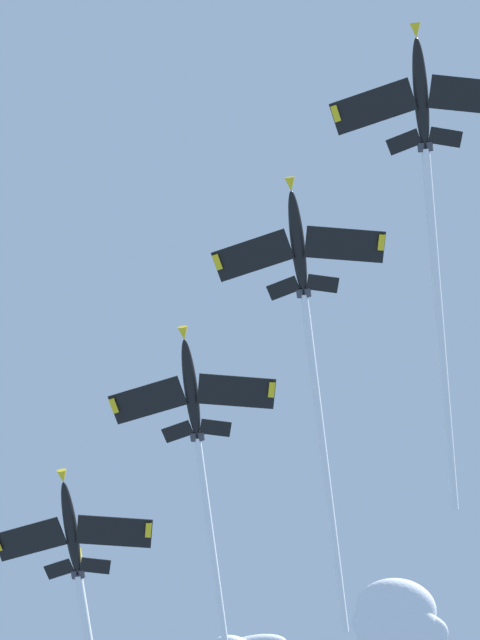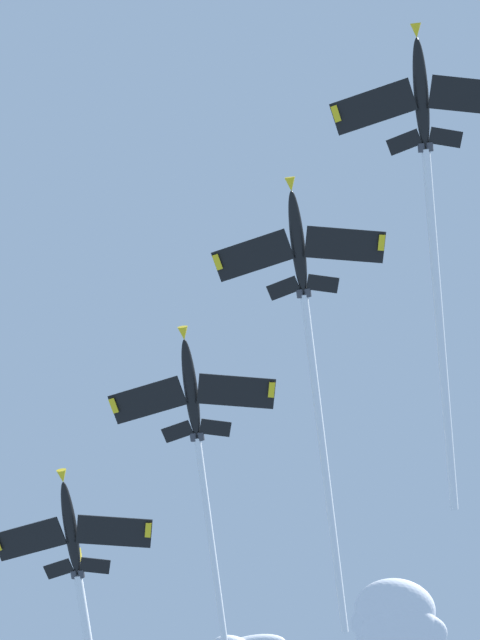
# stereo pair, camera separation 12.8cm
# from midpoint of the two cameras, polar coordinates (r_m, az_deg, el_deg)

# --- Properties ---
(jet_lead) EXTENTS (47.29, 24.46, 27.17)m
(jet_lead) POSITION_cam_midpoint_polar(r_m,az_deg,el_deg) (128.34, 9.56, 5.60)
(jet_lead) COLOR black
(jet_second) EXTENTS (47.27, 23.69, 27.51)m
(jet_second) POSITION_cam_midpoint_polar(r_m,az_deg,el_deg) (131.30, 3.55, -1.06)
(jet_second) COLOR black
(jet_third) EXTENTS (43.53, 22.74, 26.34)m
(jet_third) POSITION_cam_midpoint_polar(r_m,az_deg,el_deg) (135.51, -1.96, -7.07)
(jet_third) COLOR black
(jet_fourth) EXTENTS (41.95, 22.21, 25.75)m
(jet_fourth) POSITION_cam_midpoint_polar(r_m,az_deg,el_deg) (145.17, -7.79, -14.40)
(jet_fourth) COLOR black
(cloud_east) EXTENTS (26.63, 21.62, 11.34)m
(cloud_east) POSITION_cam_midpoint_polar(r_m,az_deg,el_deg) (271.18, 7.93, -14.91)
(cloud_east) COLOR white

